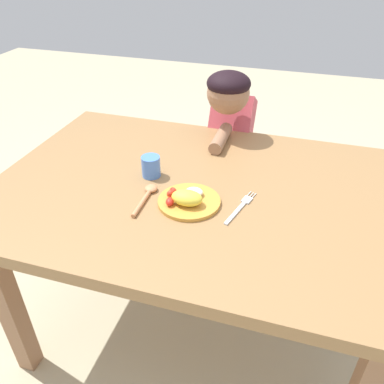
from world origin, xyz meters
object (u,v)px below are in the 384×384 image
at_px(plate, 187,199).
at_px(person, 229,158).
at_px(fork, 241,207).
at_px(spoon, 147,195).
at_px(drinking_cup, 151,166).

distance_m(plate, person, 0.68).
height_order(fork, spoon, spoon).
bearing_deg(fork, spoon, 110.93).
bearing_deg(drinking_cup, plate, -36.08).
height_order(spoon, person, person).
bearing_deg(person, fork, 104.79).
distance_m(plate, fork, 0.17).
distance_m(drinking_cup, person, 0.59).
bearing_deg(spoon, drinking_cup, 14.24).
relative_size(fork, drinking_cup, 2.62).
distance_m(plate, drinking_cup, 0.22).
relative_size(fork, person, 0.20).
height_order(plate, fork, plate).
bearing_deg(plate, drinking_cup, 143.92).
xyz_separation_m(fork, drinking_cup, (-0.35, 0.10, 0.04)).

